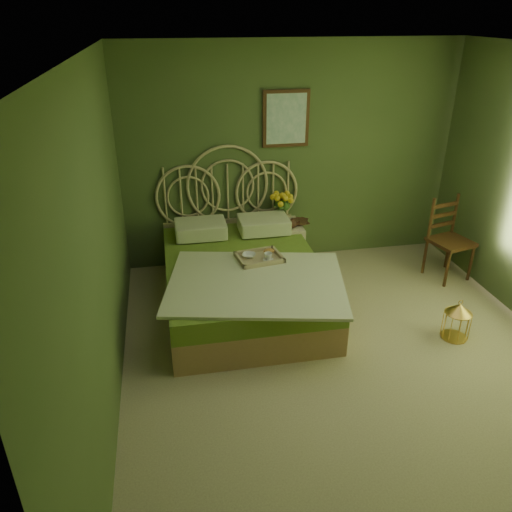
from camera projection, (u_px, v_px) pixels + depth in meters
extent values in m
plane|color=#C2B58C|center=(349.00, 363.00, 4.50)|extent=(4.50, 4.50, 0.00)
plane|color=silver|center=(380.00, 53.00, 3.34)|extent=(4.50, 4.50, 0.00)
plane|color=#506334|center=(291.00, 157.00, 5.90)|extent=(4.00, 0.00, 4.00)
plane|color=#506334|center=(99.00, 252.00, 3.59)|extent=(0.00, 4.50, 4.50)
cube|color=#3D2010|center=(286.00, 119.00, 5.67)|extent=(0.54, 0.03, 0.64)
cube|color=silver|center=(286.00, 119.00, 5.65)|extent=(0.46, 0.01, 0.56)
cube|color=tan|center=(243.00, 293.00, 5.31)|extent=(1.57, 2.10, 0.31)
cube|color=olive|center=(243.00, 271.00, 5.19)|extent=(1.57, 2.10, 0.21)
cube|color=#E8E6C5|center=(256.00, 282.00, 4.73)|extent=(1.88, 1.57, 0.03)
cube|color=#E8E6C5|center=(201.00, 229.00, 5.69)|extent=(0.58, 0.42, 0.17)
cube|color=#E8E6C5|center=(264.00, 224.00, 5.81)|extent=(0.58, 0.42, 0.17)
cube|color=#CCB988|center=(259.00, 260.00, 5.14)|extent=(0.50, 0.42, 0.04)
ellipsoid|color=#B77A38|center=(269.00, 251.00, 5.22)|extent=(0.12, 0.07, 0.05)
cube|color=beige|center=(280.00, 246.00, 6.09)|extent=(0.50, 0.50, 0.55)
cylinder|color=silver|center=(282.00, 214.00, 6.04)|extent=(0.10, 0.10, 0.18)
ellipsoid|color=tan|center=(267.00, 219.00, 6.01)|extent=(0.21, 0.11, 0.10)
sphere|color=#CB684E|center=(275.00, 227.00, 5.80)|extent=(0.07, 0.07, 0.07)
sphere|color=#CB684E|center=(281.00, 228.00, 5.80)|extent=(0.07, 0.07, 0.07)
cube|color=#3D2010|center=(451.00, 242.00, 5.76)|extent=(0.51, 0.51, 0.04)
cylinder|color=#3D2010|center=(441.00, 268.00, 5.67)|extent=(0.04, 0.04, 0.45)
cylinder|color=#3D2010|center=(470.00, 265.00, 5.74)|extent=(0.04, 0.04, 0.45)
cylinder|color=#3D2010|center=(426.00, 254.00, 5.99)|extent=(0.04, 0.04, 0.45)
cylinder|color=#3D2010|center=(453.00, 252.00, 6.05)|extent=(0.04, 0.04, 0.45)
cube|color=#3D2010|center=(446.00, 216.00, 5.81)|extent=(0.36, 0.13, 0.50)
cylinder|color=gold|center=(453.00, 337.00, 4.85)|extent=(0.25, 0.25, 0.01)
cylinder|color=gold|center=(456.00, 325.00, 4.79)|extent=(0.25, 0.25, 0.28)
cone|color=gold|center=(459.00, 309.00, 4.71)|extent=(0.25, 0.25, 0.10)
imported|color=#381E0F|center=(294.00, 222.00, 6.01)|extent=(0.18, 0.23, 0.02)
imported|color=#472819|center=(294.00, 221.00, 6.00)|extent=(0.23, 0.26, 0.02)
imported|color=white|center=(249.00, 255.00, 5.16)|extent=(0.17, 0.17, 0.03)
imported|color=white|center=(268.00, 257.00, 5.08)|extent=(0.10, 0.10, 0.08)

